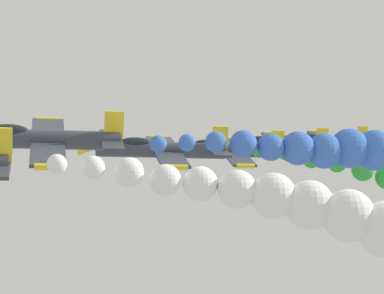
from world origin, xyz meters
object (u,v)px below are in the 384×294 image
(airplane_left_outer, at_px, (226,150))
(airplane_right_outer, at_px, (277,145))
(airplane_trailing, at_px, (323,141))
(airplane_right_inner, at_px, (159,149))
(airplane_left_inner, at_px, (38,139))

(airplane_left_outer, distance_m, airplane_right_outer, 10.66)
(airplane_right_outer, bearing_deg, airplane_trailing, -39.18)
(airplane_right_outer, distance_m, airplane_trailing, 12.65)
(airplane_left_outer, bearing_deg, airplane_trailing, -39.38)
(airplane_right_inner, distance_m, airplane_right_outer, 22.34)
(airplane_trailing, bearing_deg, airplane_left_outer, 140.62)
(airplane_left_inner, xyz_separation_m, airplane_right_outer, (26.58, -21.76, 3.37))
(airplane_left_inner, bearing_deg, airplane_right_outer, -39.31)
(airplane_left_inner, xyz_separation_m, airplane_trailing, (36.29, -29.67, 5.14))
(airplane_right_inner, bearing_deg, airplane_right_outer, -37.77)
(airplane_left_inner, distance_m, airplane_right_inner, 12.22)
(airplane_left_inner, distance_m, airplane_left_outer, 23.88)
(airplane_right_inner, distance_m, airplane_trailing, 34.99)
(airplane_left_outer, bearing_deg, airplane_right_inner, 143.90)
(airplane_right_outer, bearing_deg, airplane_left_outer, 140.39)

